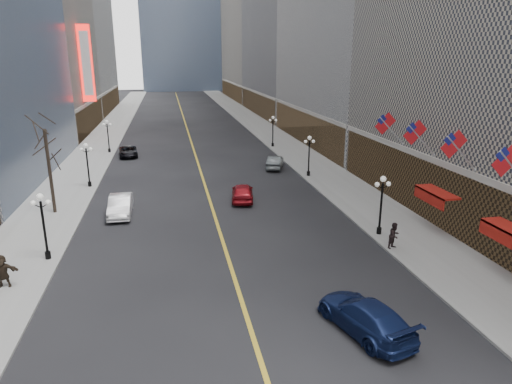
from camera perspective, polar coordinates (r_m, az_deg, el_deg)
name	(u,v)px	position (r m, az deg, el deg)	size (l,w,h in m)	color
sidewalk_east	(280,142)	(73.24, 3.08, 6.32)	(6.00, 230.00, 0.15)	gray
sidewalk_west	(97,148)	(71.90, -19.23, 5.23)	(6.00, 230.00, 0.15)	gray
lane_line	(189,135)	(81.06, -8.39, 7.11)	(0.25, 200.00, 0.02)	gold
bldg_east_c	(312,5)	(111.62, 7.04, 22.15)	(26.60, 40.60, 48.80)	gray
streetlamp_east_1	(382,199)	(35.11, 15.43, -0.85)	(1.26, 0.44, 4.52)	black
streetlamp_east_2	(309,152)	(51.32, 6.65, 5.04)	(1.26, 0.44, 4.52)	black
streetlamp_east_3	(273,128)	(68.44, 2.12, 8.01)	(1.26, 0.44, 4.52)	black
streetlamp_west_1	(43,220)	(32.68, -25.09, -3.15)	(1.26, 0.44, 4.52)	black
streetlamp_west_2	(87,160)	(49.69, -20.35, 3.73)	(1.26, 0.44, 4.52)	black
streetlamp_west_3	(108,133)	(67.22, -18.04, 7.06)	(1.26, 0.44, 4.52)	black
flag_2	(509,163)	(29.46, 29.10, 3.18)	(2.87, 0.12, 2.87)	#B2B2B7
flag_3	(456,147)	(33.35, 23.71, 5.22)	(2.87, 0.12, 2.87)	#B2B2B7
flag_4	(417,135)	(37.50, 19.46, 6.78)	(2.87, 0.12, 2.87)	#B2B2B7
flag_5	(387,125)	(41.84, 16.06, 8.00)	(2.87, 0.12, 2.87)	#B2B2B7
awning_b	(510,232)	(31.05, 29.15, -4.35)	(1.40, 4.00, 0.93)	maroon
awning_c	(435,194)	(37.14, 21.43, -0.19)	(1.40, 4.00, 0.93)	maroon
theatre_marquee	(86,64)	(80.89, -20.45, 14.81)	(2.00, 0.55, 12.00)	red
tree_west_far	(46,142)	(41.73, -24.77, 5.65)	(3.60, 3.60, 7.92)	#2D231C
car_nb_mid	(120,206)	(40.60, -16.60, -1.63)	(1.81, 5.20, 1.71)	silver
car_nb_far	(128,152)	(64.47, -15.68, 4.89)	(2.34, 5.07, 1.41)	black
car_sb_near	(365,316)	(23.77, 13.48, -14.85)	(2.34, 5.76, 1.67)	navy
car_sb_mid	(242,192)	(42.87, -1.70, -0.01)	(1.97, 4.89, 1.66)	maroon
car_sb_far	(275,162)	(55.36, 2.39, 3.74)	(1.66, 4.76, 1.57)	#454A4C
ped_east_walk	(394,235)	(33.34, 16.91, -5.22)	(0.91, 0.50, 1.87)	black
ped_west_far	(2,271)	(30.53, -29.12, -8.63)	(1.83, 0.53, 1.98)	black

